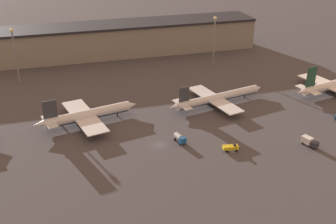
{
  "coord_description": "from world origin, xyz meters",
  "views": [
    {
      "loc": [
        -32.54,
        -122.91,
        73.28
      ],
      "look_at": [
        6.89,
        12.86,
        6.0
      ],
      "focal_mm": 45.0,
      "sensor_mm": 36.0,
      "label": 1
    }
  ],
  "objects_px": {
    "airplane_1": "(87,115)",
    "service_vehicle_3": "(309,141)",
    "service_vehicle_0": "(180,138)",
    "service_vehicle_2": "(231,147)",
    "airplane_2": "(217,98)",
    "airplane_3": "(334,85)"
  },
  "relations": [
    {
      "from": "service_vehicle_2",
      "to": "service_vehicle_3",
      "type": "bearing_deg",
      "value": -1.94
    },
    {
      "from": "service_vehicle_0",
      "to": "service_vehicle_2",
      "type": "distance_m",
      "value": 18.13
    },
    {
      "from": "airplane_1",
      "to": "service_vehicle_3",
      "type": "height_order",
      "value": "airplane_1"
    },
    {
      "from": "airplane_1",
      "to": "service_vehicle_0",
      "type": "distance_m",
      "value": 38.11
    },
    {
      "from": "service_vehicle_0",
      "to": "airplane_3",
      "type": "bearing_deg",
      "value": 95.7
    },
    {
      "from": "service_vehicle_2",
      "to": "service_vehicle_3",
      "type": "xyz_separation_m",
      "value": [
        27.44,
        -4.38,
        0.42
      ]
    },
    {
      "from": "service_vehicle_2",
      "to": "service_vehicle_3",
      "type": "height_order",
      "value": "service_vehicle_3"
    },
    {
      "from": "airplane_1",
      "to": "service_vehicle_3",
      "type": "bearing_deg",
      "value": -41.07
    },
    {
      "from": "airplane_2",
      "to": "service_vehicle_2",
      "type": "height_order",
      "value": "airplane_2"
    },
    {
      "from": "airplane_2",
      "to": "service_vehicle_3",
      "type": "height_order",
      "value": "airplane_2"
    },
    {
      "from": "airplane_3",
      "to": "service_vehicle_2",
      "type": "bearing_deg",
      "value": -164.35
    },
    {
      "from": "airplane_1",
      "to": "airplane_3",
      "type": "distance_m",
      "value": 109.81
    },
    {
      "from": "airplane_3",
      "to": "service_vehicle_2",
      "type": "height_order",
      "value": "airplane_3"
    },
    {
      "from": "service_vehicle_2",
      "to": "service_vehicle_3",
      "type": "distance_m",
      "value": 27.79
    },
    {
      "from": "airplane_1",
      "to": "service_vehicle_3",
      "type": "relative_size",
      "value": 6.3
    },
    {
      "from": "airplane_3",
      "to": "service_vehicle_2",
      "type": "distance_m",
      "value": 74.41
    },
    {
      "from": "airplane_3",
      "to": "service_vehicle_0",
      "type": "xyz_separation_m",
      "value": [
        -80.38,
        -24.82,
        -1.72
      ]
    },
    {
      "from": "airplane_2",
      "to": "airplane_3",
      "type": "distance_m",
      "value": 55.51
    },
    {
      "from": "airplane_3",
      "to": "service_vehicle_0",
      "type": "bearing_deg",
      "value": -175.44
    },
    {
      "from": "service_vehicle_3",
      "to": "airplane_1",
      "type": "bearing_deg",
      "value": -136.82
    },
    {
      "from": "airplane_2",
      "to": "service_vehicle_2",
      "type": "distance_m",
      "value": 38.29
    },
    {
      "from": "airplane_2",
      "to": "service_vehicle_3",
      "type": "relative_size",
      "value": 7.11
    }
  ]
}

